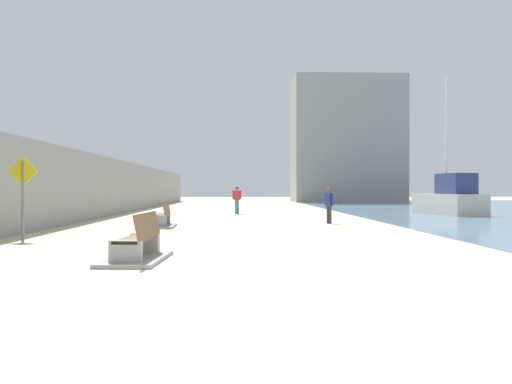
{
  "coord_description": "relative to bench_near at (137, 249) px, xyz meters",
  "views": [
    {
      "loc": [
        -0.17,
        -7.31,
        1.46
      ],
      "look_at": [
        0.46,
        10.5,
        1.34
      ],
      "focal_mm": 33.83,
      "sensor_mm": 36.0,
      "label": 1
    }
  ],
  "objects": [
    {
      "name": "person_standing",
      "position": [
        1.93,
        18.41,
        0.7
      ],
      "size": [
        0.52,
        0.23,
        1.61
      ],
      "color": "teal",
      "rests_on": "ground"
    },
    {
      "name": "ground_plane",
      "position": [
        2.23,
        15.49,
        -0.23
      ],
      "size": [
        120.0,
        120.0,
        0.0
      ],
      "primitive_type": "plane",
      "color": "#C6B793"
    },
    {
      "name": "harbor_building",
      "position": [
        14.06,
        43.49,
        6.62
      ],
      "size": [
        12.0,
        6.0,
        13.71
      ],
      "primitive_type": "cube",
      "color": "gray",
      "rests_on": "ground"
    },
    {
      "name": "bench_near",
      "position": [
        0.0,
        0.0,
        0.0
      ],
      "size": [
        1.23,
        2.16,
        0.98
      ],
      "color": "gray",
      "rests_on": "ground"
    },
    {
      "name": "pedestrian_sign",
      "position": [
        -4.18,
        4.3,
        1.25
      ],
      "size": [
        0.85,
        0.08,
        2.39
      ],
      "color": "slate",
      "rests_on": "ground"
    },
    {
      "name": "seawall",
      "position": [
        -5.27,
        15.49,
        1.33
      ],
      "size": [
        0.8,
        64.0,
        3.14
      ],
      "primitive_type": "cube",
      "color": "gray",
      "rests_on": "ground"
    },
    {
      "name": "bench_far",
      "position": [
        -0.92,
        8.68,
        0.0
      ],
      "size": [
        1.19,
        2.15,
        0.98
      ],
      "color": "gray",
      "rests_on": "ground"
    },
    {
      "name": "person_walking",
      "position": [
        5.84,
        10.26,
        0.63
      ],
      "size": [
        0.32,
        0.46,
        1.51
      ],
      "color": "#333338",
      "rests_on": "ground"
    },
    {
      "name": "boat_mid_bay",
      "position": [
        13.72,
        16.41,
        0.67
      ],
      "size": [
        2.63,
        4.73,
        7.76
      ],
      "color": "beige",
      "rests_on": "water_bay"
    }
  ]
}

